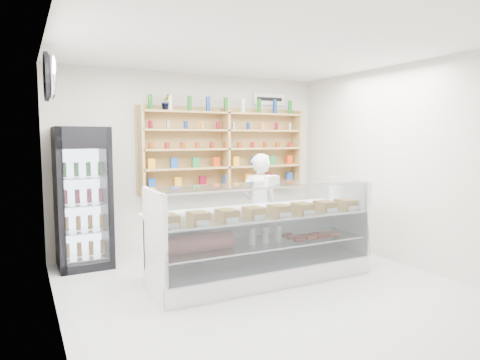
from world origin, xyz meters
TOP-DOWN VIEW (x-y plane):
  - room at (0.00, 0.00)m, footprint 5.00×5.00m
  - display_counter at (0.14, 0.52)m, footprint 2.81×0.84m
  - shop_worker at (0.60, 1.42)m, footprint 0.61×0.45m
  - drinks_cooler at (-1.77, 2.13)m, footprint 0.70×0.68m
  - wall_shelving at (0.50, 2.34)m, footprint 2.84×0.28m
  - potted_plant at (-0.51, 2.34)m, footprint 0.17×0.16m
  - security_mirror at (-2.17, 1.20)m, footprint 0.15×0.50m
  - wall_sign at (1.40, 2.47)m, footprint 0.62×0.03m

SIDE VIEW (x-z plane):
  - display_counter at x=0.14m, z-range -0.27..0.95m
  - shop_worker at x=0.60m, z-range 0.00..1.55m
  - drinks_cooler at x=-1.77m, z-range 0.00..1.93m
  - room at x=0.00m, z-range -1.10..3.90m
  - wall_shelving at x=0.50m, z-range 0.93..2.26m
  - potted_plant at x=-0.51m, z-range 2.20..2.45m
  - security_mirror at x=-2.17m, z-range 2.20..2.70m
  - wall_sign at x=1.40m, z-range 2.35..2.55m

